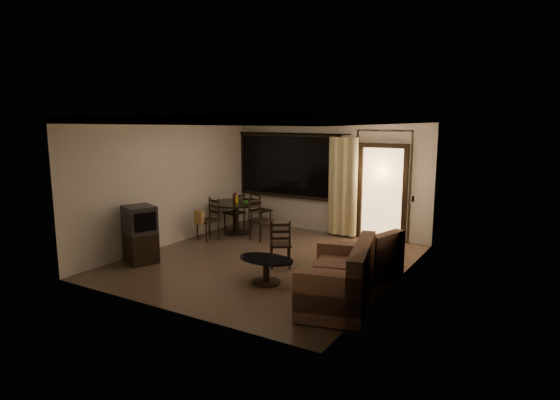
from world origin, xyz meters
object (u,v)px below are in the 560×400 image
Objects in this scene: dining_chair_north at (261,217)px; dining_chair_east at (260,227)px; sofa at (342,281)px; side_chair at (280,253)px; dining_chair_west at (235,219)px; coffee_table at (266,267)px; tv_cabinet at (140,234)px; dining_table at (236,209)px; dining_chair_south at (208,227)px; armchair at (373,259)px.

dining_chair_east is at bearing 136.76° from dining_chair_north.
side_chair is at bearing 133.43° from sofa.
dining_chair_west is 1.10m from dining_chair_east.
dining_chair_west reaches higher than coffee_table.
side_chair is (2.04, -2.45, -0.01)m from dining_chair_north.
tv_cabinet is 2.71m from side_chair.
dining_chair_west is 0.86× the size of tv_cabinet.
coffee_table is at bearing 58.37° from dining_chair_west.
tv_cabinet is 4.17m from sofa.
dining_table is at bearing -71.63° from side_chair.
dining_chair_south is 1.64m from dining_chair_north.
dining_chair_west is at bearing 82.22° from dining_chair_east.
dining_chair_east is at bearing 45.70° from dining_chair_south.
sofa is 1.93× the size of coffee_table.
dining_chair_north is (-0.62, 0.97, 0.00)m from dining_chair_east.
dining_table is 1.23× the size of coffee_table.
dining_table reaches higher than dining_chair_west.
tv_cabinet is 1.11× the size of coffee_table.
dining_chair_south reaches higher than side_chair.
dining_chair_east reaches higher than side_chair.
dining_chair_south is at bearing -171.44° from armchair.
side_chair is (-1.71, 1.08, -0.10)m from sofa.
armchair reaches higher than coffee_table.
sofa is (4.16, 0.04, -0.18)m from tv_cabinet.
dining_chair_west is 0.95× the size of coffee_table.
tv_cabinet is (-0.01, -1.99, 0.25)m from dining_chair_south.
dining_chair_north is 0.95× the size of coffee_table.
tv_cabinet is at bearing -9.79° from side_chair.
dining_chair_south reaches higher than coffee_table.
tv_cabinet reaches higher than dining_chair_east.
dining_chair_west is 1.04m from dining_chair_south.
armchair is 1.73m from side_chair.
dining_table is at bearing 89.90° from dining_chair_south.
sofa reaches higher than dining_chair_south.
dining_chair_west and dining_chair_south have the same top height.
dining_table reaches higher than sofa.
dining_chair_east is at bearing -14.29° from dining_table.
dining_chair_east and dining_chair_north have the same top height.
armchair is 1.11× the size of side_chair.
dining_chair_north is 1.04× the size of side_chair.
dining_chair_west is 1.00× the size of dining_chair_south.
dining_chair_north is (0.19, 0.76, -0.32)m from dining_table.
dining_table is 1.20× the size of armchair.
dining_chair_west is at bearing 111.46° from tv_cabinet.
sofa reaches higher than side_chair.
dining_chair_south is (-1.02, -0.63, 0.02)m from dining_chair_east.
armchair is 1.02× the size of coffee_table.
tv_cabinet is 0.58× the size of sofa.
dining_chair_north is at bearing 75.90° from dining_table.
dining_chair_west is 1.00× the size of dining_chair_north.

